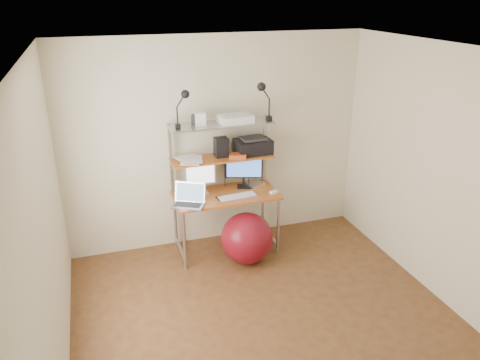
{
  "coord_description": "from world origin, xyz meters",
  "views": [
    {
      "loc": [
        -1.38,
        -3.31,
        2.95
      ],
      "look_at": [
        0.08,
        1.15,
        1.02
      ],
      "focal_mm": 35.0,
      "sensor_mm": 36.0,
      "label": 1
    }
  ],
  "objects_px": {
    "monitor_silver": "(200,176)",
    "printer": "(253,146)",
    "exercise_ball": "(247,238)",
    "laptop": "(189,200)",
    "monitor_black": "(244,169)"
  },
  "relations": [
    {
      "from": "monitor_silver",
      "to": "printer",
      "type": "xyz_separation_m",
      "value": [
        0.65,
        0.02,
        0.29
      ]
    },
    {
      "from": "monitor_silver",
      "to": "exercise_ball",
      "type": "xyz_separation_m",
      "value": [
        0.42,
        -0.44,
        -0.65
      ]
    },
    {
      "from": "monitor_silver",
      "to": "printer",
      "type": "relative_size",
      "value": 0.95
    },
    {
      "from": "laptop",
      "to": "exercise_ball",
      "type": "bearing_deg",
      "value": 12.24
    },
    {
      "from": "monitor_silver",
      "to": "monitor_black",
      "type": "distance_m",
      "value": 0.53
    },
    {
      "from": "laptop",
      "to": "printer",
      "type": "distance_m",
      "value": 1.0
    },
    {
      "from": "printer",
      "to": "exercise_ball",
      "type": "distance_m",
      "value": 1.08
    },
    {
      "from": "monitor_black",
      "to": "laptop",
      "type": "relative_size",
      "value": 1.06
    },
    {
      "from": "monitor_black",
      "to": "exercise_ball",
      "type": "distance_m",
      "value": 0.82
    },
    {
      "from": "monitor_black",
      "to": "laptop",
      "type": "xyz_separation_m",
      "value": [
        -0.73,
        -0.28,
        -0.18
      ]
    },
    {
      "from": "monitor_black",
      "to": "exercise_ball",
      "type": "bearing_deg",
      "value": -86.67
    },
    {
      "from": "laptop",
      "to": "printer",
      "type": "relative_size",
      "value": 1.01
    },
    {
      "from": "laptop",
      "to": "printer",
      "type": "xyz_separation_m",
      "value": [
        0.84,
        0.28,
        0.45
      ]
    },
    {
      "from": "exercise_ball",
      "to": "printer",
      "type": "bearing_deg",
      "value": 63.51
    },
    {
      "from": "laptop",
      "to": "printer",
      "type": "bearing_deg",
      "value": 47.2
    }
  ]
}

